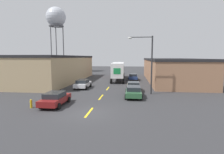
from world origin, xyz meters
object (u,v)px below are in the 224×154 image
object	(u,v)px
semi_truck	(118,70)
parked_car_left_near	(55,98)
parked_car_left_far	(83,84)
fire_hydrant	(31,104)
parked_car_right_mid	(133,86)
water_tower	(56,18)
parked_car_right_far	(133,77)
parked_car_right_near	(134,91)
street_lamp	(149,60)

from	to	relation	value
semi_truck	parked_car_left_near	distance (m)	22.09
parked_car_left_far	fire_hydrant	world-z (taller)	parked_car_left_far
parked_car_right_mid	water_tower	world-z (taller)	water_tower
semi_truck	parked_car_left_far	xyz separation A→B (m)	(-4.88, -11.23, -1.53)
parked_car_right_mid	fire_hydrant	distance (m)	14.00
semi_truck	parked_car_right_far	bearing A→B (deg)	-5.53
parked_car_right_mid	fire_hydrant	world-z (taller)	parked_car_right_mid
parked_car_right_near	fire_hydrant	world-z (taller)	parked_car_right_near
parked_car_left_far	parked_car_right_far	xyz separation A→B (m)	(8.14, 11.06, 0.00)
parked_car_right_near	water_tower	distance (m)	45.98
street_lamp	parked_car_right_mid	bearing A→B (deg)	140.61
parked_car_right_far	parked_car_right_mid	bearing A→B (deg)	-90.00
semi_truck	parked_car_right_far	world-z (taller)	semi_truck
semi_truck	street_lamp	bearing A→B (deg)	-72.74
street_lamp	fire_hydrant	world-z (taller)	street_lamp
water_tower	parked_car_left_far	bearing A→B (deg)	-59.59
parked_car_left_far	water_tower	distance (m)	37.67
semi_truck	parked_car_right_far	distance (m)	3.61
parked_car_right_far	fire_hydrant	world-z (taller)	parked_car_right_far
parked_car_right_near	parked_car_right_far	xyz separation A→B (m)	(0.00, 16.61, 0.00)
fire_hydrant	parked_car_left_near	bearing A→B (deg)	29.16
parked_car_right_near	parked_car_right_far	bearing A→B (deg)	90.00
semi_truck	water_tower	size ratio (longest dim) A/B	0.65
parked_car_left_far	parked_car_right_far	world-z (taller)	same
parked_car_right_mid	parked_car_right_far	world-z (taller)	same
street_lamp	fire_hydrant	xyz separation A→B (m)	(-12.11, -8.03, -4.20)
parked_car_right_near	parked_car_left_near	xyz separation A→B (m)	(-8.14, -4.71, 0.00)
fire_hydrant	parked_car_right_mid	bearing A→B (deg)	43.53
parked_car_right_mid	fire_hydrant	xyz separation A→B (m)	(-10.15, -9.64, -0.31)
parked_car_right_mid	parked_car_right_far	bearing A→B (deg)	90.00
parked_car_left_near	parked_car_right_near	bearing A→B (deg)	30.03
semi_truck	water_tower	distance (m)	32.16
semi_truck	street_lamp	size ratio (longest dim) A/B	1.77
water_tower	street_lamp	size ratio (longest dim) A/B	2.71
parked_car_left_far	water_tower	world-z (taller)	water_tower
parked_car_left_far	parked_car_left_near	size ratio (longest dim) A/B	1.00
parked_car_right_near	parked_car_left_far	xyz separation A→B (m)	(-8.14, 5.55, 0.00)
semi_truck	street_lamp	xyz separation A→B (m)	(5.22, -14.58, 2.36)
water_tower	fire_hydrant	bearing A→B (deg)	-69.62
parked_car_left_far	fire_hydrant	distance (m)	11.56
parked_car_right_mid	parked_car_left_near	distance (m)	11.78
semi_truck	parked_car_right_near	bearing A→B (deg)	-81.45
water_tower	fire_hydrant	world-z (taller)	water_tower
water_tower	parked_car_right_near	bearing A→B (deg)	-53.93
parked_car_left_near	street_lamp	size ratio (longest dim) A/B	0.55
parked_car_right_mid	parked_car_left_near	xyz separation A→B (m)	(-8.14, -8.52, 0.00)
parked_car_right_far	parked_car_left_near	size ratio (longest dim) A/B	1.00
semi_truck	parked_car_right_far	size ratio (longest dim) A/B	3.20
parked_car_left_far	fire_hydrant	bearing A→B (deg)	-100.02
parked_car_left_near	street_lamp	bearing A→B (deg)	34.37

